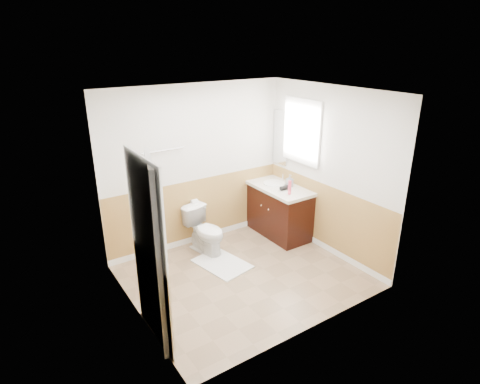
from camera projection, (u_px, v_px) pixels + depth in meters
floor at (244, 276)px, 5.53m from camera, size 3.00×3.00×0.00m
ceiling at (245, 92)px, 4.63m from camera, size 3.00×3.00×0.00m
wall_back at (197, 167)px, 6.09m from camera, size 3.00×0.00×3.00m
wall_front at (316, 230)px, 4.07m from camera, size 3.00×0.00×3.00m
wall_left at (130, 220)px, 4.30m from camera, size 0.00×3.00×3.00m
wall_right at (328, 172)px, 5.86m from camera, size 0.00×3.00×3.00m
wainscot_back at (199, 212)px, 6.35m from camera, size 3.00×0.00×3.00m
wainscot_front at (310, 291)px, 4.35m from camera, size 3.00×0.00×3.00m
wainscot_left at (137, 278)px, 4.58m from camera, size 0.00×2.60×2.60m
wainscot_right at (324, 218)px, 6.12m from camera, size 0.00×2.60×2.60m
toilet at (206, 231)px, 6.05m from camera, size 0.52×0.76×0.71m
bath_mat at (222, 264)px, 5.81m from camera, size 0.70×0.89×0.02m
vanity_cabinet at (279, 212)px, 6.59m from camera, size 0.55×1.10×0.80m
vanity_knob_left at (269, 210)px, 6.31m from camera, size 0.03×0.03×0.03m
vanity_knob_right at (261, 205)px, 6.46m from camera, size 0.03×0.03×0.03m
countertop at (280, 188)px, 6.44m from camera, size 0.60×1.15×0.05m
sink_basin at (274, 183)px, 6.54m from camera, size 0.36×0.36×0.02m
faucet at (283, 178)px, 6.62m from camera, size 0.02×0.02×0.14m
lotion_bottle at (290, 187)px, 6.07m from camera, size 0.05×0.05×0.22m
soap_dispenser at (290, 181)px, 6.39m from camera, size 0.10×0.10×0.20m
hair_dryer_body at (284, 188)px, 6.27m from camera, size 0.14×0.07×0.07m
hair_dryer_handle at (282, 190)px, 6.27m from camera, size 0.03×0.03×0.07m
mirror_panel at (281, 138)px, 6.59m from camera, size 0.02×0.35×0.90m
window_frame at (302, 131)px, 6.12m from camera, size 0.04×0.80×1.00m
window_glass at (303, 131)px, 6.13m from camera, size 0.01×0.70×0.90m
door at (157, 253)px, 4.09m from camera, size 0.29×0.78×2.04m
door_frame at (149, 254)px, 4.04m from camera, size 0.02×0.92×2.10m
door_knob at (150, 245)px, 4.40m from camera, size 0.06×0.06×0.06m
towel_bar at (163, 151)px, 5.64m from camera, size 0.62×0.02×0.02m
tp_holder_bar at (194, 203)px, 6.18m from camera, size 0.14×0.02×0.02m
tp_roll at (194, 203)px, 6.18m from camera, size 0.10×0.11×0.11m
tp_sheet at (195, 209)px, 6.22m from camera, size 0.10×0.01×0.16m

